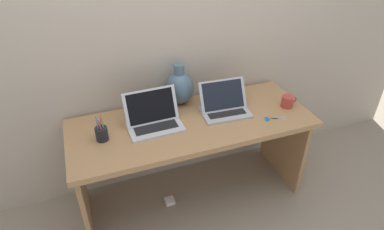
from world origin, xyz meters
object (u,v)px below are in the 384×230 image
object	(u,v)px
power_brick	(170,201)
green_vase	(179,87)
pen_cup	(102,133)
laptop_left	(153,117)
scissors	(271,119)
laptop_right	(224,104)
coffee_mug	(288,101)

from	to	relation	value
power_brick	green_vase	bearing A→B (deg)	55.68
pen_cup	power_brick	bearing A→B (deg)	-2.53
laptop_left	scissors	world-z (taller)	laptop_left
pen_cup	laptop_right	bearing A→B (deg)	2.68
laptop_left	coffee_mug	distance (m)	0.98
laptop_right	coffee_mug	size ratio (longest dim) A/B	2.84
green_vase	scissors	distance (m)	0.69
coffee_mug	power_brick	xyz separation A→B (m)	(-0.91, 0.04, -0.74)
laptop_right	coffee_mug	distance (m)	0.47
pen_cup	power_brick	distance (m)	0.85
pen_cup	power_brick	size ratio (longest dim) A/B	2.59
coffee_mug	pen_cup	bearing A→B (deg)	177.37
green_vase	coffee_mug	size ratio (longest dim) A/B	2.49
laptop_left	power_brick	bearing A→B (deg)	-44.93
coffee_mug	scissors	size ratio (longest dim) A/B	0.84
power_brick	laptop_left	bearing A→B (deg)	135.07
green_vase	laptop_left	bearing A→B (deg)	-139.89
laptop_left	green_vase	size ratio (longest dim) A/B	1.18
laptop_right	scissors	bearing A→B (deg)	-38.34
laptop_right	coffee_mug	world-z (taller)	laptop_right
laptop_right	pen_cup	bearing A→B (deg)	-177.32
laptop_right	green_vase	bearing A→B (deg)	139.16
green_vase	scissors	size ratio (longest dim) A/B	2.09
laptop_right	green_vase	size ratio (longest dim) A/B	1.14
coffee_mug	scissors	xyz separation A→B (m)	(-0.20, -0.11, -0.04)
laptop_right	scissors	xyz separation A→B (m)	(0.26, -0.21, -0.05)
power_brick	coffee_mug	bearing A→B (deg)	-2.67
scissors	power_brick	distance (m)	1.01
green_vase	laptop_right	bearing A→B (deg)	-40.84
laptop_left	coffee_mug	bearing A→B (deg)	-6.27
green_vase	power_brick	world-z (taller)	green_vase
laptop_left	pen_cup	size ratio (longest dim) A/B	2.00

